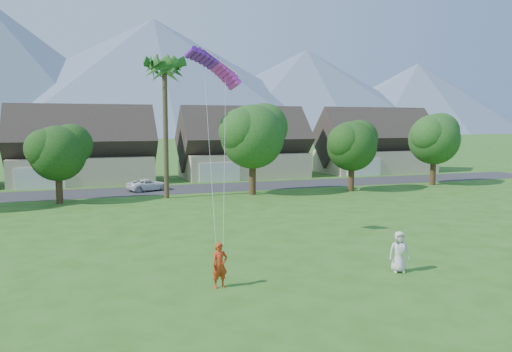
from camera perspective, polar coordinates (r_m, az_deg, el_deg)
name	(u,v)px	position (r m, az deg, el deg)	size (l,w,h in m)	color
ground	(344,302)	(19.73, 10.00, -14.03)	(500.00, 500.00, 0.00)	#2D6019
street	(178,189)	(51.38, -8.94, -1.51)	(90.00, 7.00, 0.01)	#2D2D30
kite_flyer	(220,265)	(20.84, -4.16, -10.13)	(0.69, 0.45, 1.88)	red
watcher	(399,252)	(23.75, 16.04, -8.32)	(0.92, 0.60, 1.88)	silver
parked_car	(148,185)	(50.86, -12.19, -0.98)	(1.98, 4.28, 1.19)	white
mountain_ridge	(117,80)	(277.68, -15.58, 10.52)	(540.00, 240.00, 70.00)	slate
houses_row	(167,151)	(59.97, -10.10, 2.85)	(72.75, 8.19, 8.86)	beige
tree_row	(177,144)	(44.78, -9.06, 3.64)	(62.27, 6.67, 8.45)	#47301C
fan_palm	(164,65)	(45.45, -10.43, 12.38)	(3.00, 3.00, 13.80)	#4C3D26
parafoil_kite	(215,65)	(27.73, -4.70, 12.53)	(3.19, 1.05, 0.50)	#6B18B4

